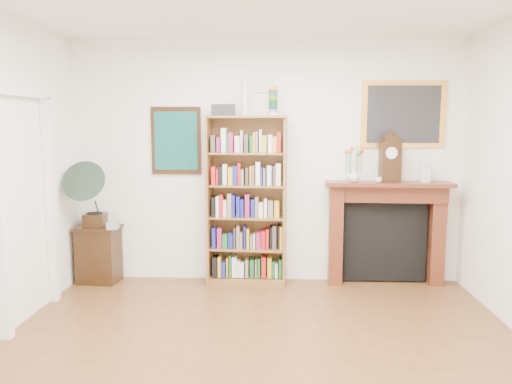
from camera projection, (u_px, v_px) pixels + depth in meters
The scene contains 15 objects.
room at pixel (259, 191), 3.32m from camera, with size 4.51×5.01×2.81m.
door_casing at pixel (26, 187), 4.62m from camera, with size 0.08×1.02×2.17m.
teal_poster at pixel (176, 141), 5.79m from camera, with size 0.58×0.04×0.78m.
small_picture at pixel (267, 79), 5.65m from camera, with size 0.26×0.04×0.30m.
gilt_painting at pixel (403, 114), 5.64m from camera, with size 0.95×0.04×0.75m.
bookshelf at pixel (247, 191), 5.67m from camera, with size 0.91×0.38×2.23m.
side_cabinet at pixel (99, 254), 5.82m from camera, with size 0.49×0.36×0.67m, color black.
fireplace at pixel (386, 224), 5.73m from camera, with size 1.43×0.41×1.19m.
gramophone at pixel (90, 190), 5.62m from camera, with size 0.51×0.62×0.77m.
cd_stack at pixel (113, 225), 5.63m from camera, with size 0.12×0.12×0.08m, color #B5B5C2.
mantel_clock at pixel (390, 159), 5.60m from camera, with size 0.24×0.16×0.52m.
flower_vase at pixel (354, 175), 5.60m from camera, with size 0.14×0.14×0.15m, color silver.
teacup at pixel (378, 180), 5.54m from camera, with size 0.08×0.08×0.06m, color silver.
bottle_left at pixel (424, 171), 5.59m from camera, with size 0.07×0.07×0.24m, color silver.
bottle_right at pixel (428, 173), 5.59m from camera, with size 0.06×0.06×0.20m, color silver.
Camera 1 is at (0.11, -3.29, 1.84)m, focal length 35.00 mm.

